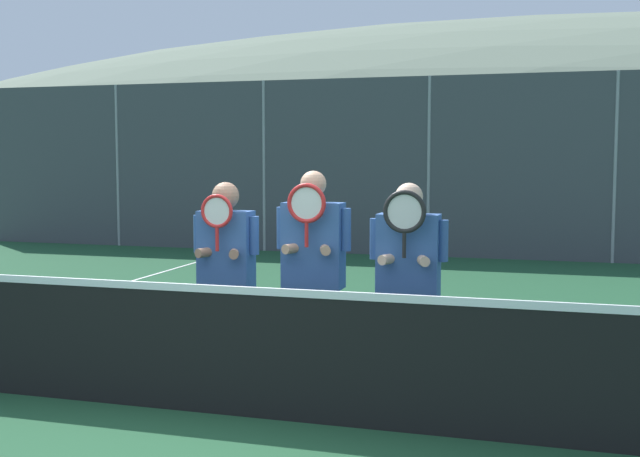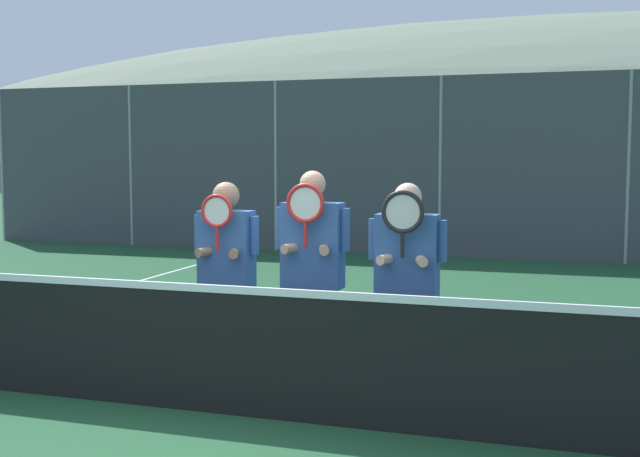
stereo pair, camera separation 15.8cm
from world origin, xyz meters
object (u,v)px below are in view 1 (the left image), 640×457
(player_leftmost, at_px, (226,264))
(car_far_left, at_px, (232,197))
(player_center_left, at_px, (313,262))
(car_left_of_center, at_px, (439,200))
(player_center_right, at_px, (408,272))

(player_leftmost, height_order, car_far_left, car_far_left)
(player_center_left, relative_size, car_left_of_center, 0.37)
(player_leftmost, height_order, player_center_right, player_center_right)
(player_center_left, distance_m, player_center_right, 0.76)
(player_leftmost, distance_m, player_center_right, 1.53)
(car_far_left, bearing_deg, player_center_right, -61.61)
(car_far_left, bearing_deg, car_left_of_center, 0.25)
(player_center_right, bearing_deg, car_left_of_center, 96.98)
(player_leftmost, xyz_separation_m, player_center_left, (0.77, -0.06, 0.05))
(player_center_left, xyz_separation_m, player_center_right, (0.76, 0.01, -0.04))
(player_center_right, height_order, car_far_left, car_far_left)
(player_center_right, xyz_separation_m, car_far_left, (-6.58, 12.19, -0.12))
(player_center_right, xyz_separation_m, car_left_of_center, (-1.50, 12.21, -0.10))
(player_leftmost, relative_size, player_center_left, 0.95)
(player_center_right, relative_size, car_far_left, 0.40)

